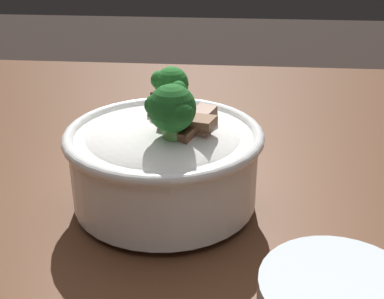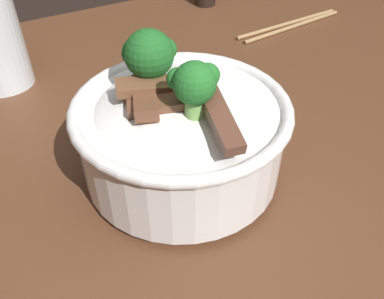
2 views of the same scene
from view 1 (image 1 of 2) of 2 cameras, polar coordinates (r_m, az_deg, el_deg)
dining_table at (r=0.65m, az=-8.27°, el=-9.85°), size 1.28×1.06×0.77m
rice_bowl at (r=0.54m, az=-3.06°, el=-0.61°), size 0.21×0.21×0.15m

